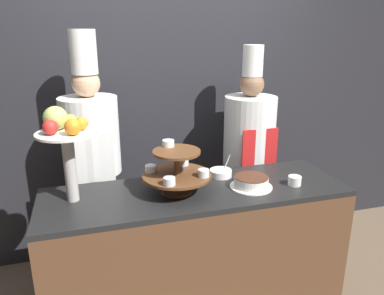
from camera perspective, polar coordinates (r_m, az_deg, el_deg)
name	(u,v)px	position (r m, az deg, el deg)	size (l,w,h in m)	color
wall_back	(163,91)	(3.15, -4.47, 8.65)	(10.00, 0.06, 2.80)	#232328
buffet_counter	(196,252)	(2.61, 0.64, -15.68)	(1.93, 0.60, 0.92)	brown
tiered_stand	(177,170)	(2.30, -2.37, -3.46)	(0.43, 0.43, 0.31)	brown
fruit_pedestal	(64,135)	(2.24, -18.87, 1.87)	(0.34, 0.34, 0.56)	#B2ADA8
cake_round	(251,182)	(2.43, 9.01, -5.24)	(0.27, 0.27, 0.07)	white
cup_white	(295,181)	(2.53, 15.36, -4.89)	(0.09, 0.09, 0.06)	white
serving_bowl_far	(221,173)	(2.59, 4.40, -3.88)	(0.15, 0.15, 0.15)	white
chef_left	(92,157)	(2.80, -14.94, -1.46)	(0.41, 0.41, 1.89)	#38332D
chef_center_left	(249,150)	(3.09, 8.63, -0.39)	(0.41, 0.41, 1.78)	#38332D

